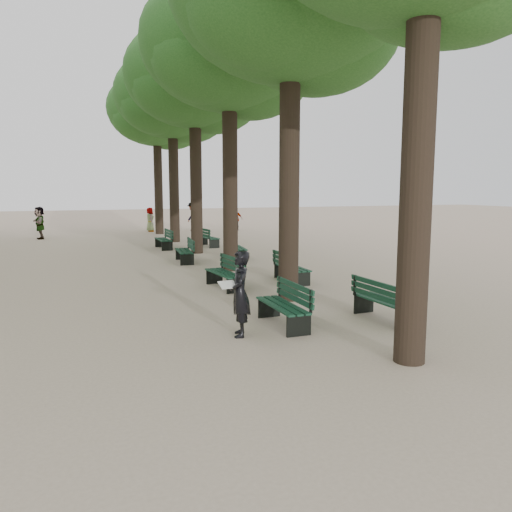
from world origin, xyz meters
name	(u,v)px	position (x,y,z in m)	size (l,w,h in m)	color
ground	(281,338)	(0.00, 0.00, 0.00)	(120.00, 120.00, 0.00)	#C1AB92
tree_central_2	(229,45)	(1.50, 8.00, 7.65)	(6.00, 6.00, 9.95)	#33261C
tree_central_3	(194,76)	(1.50, 13.00, 7.65)	(6.00, 6.00, 9.95)	#33261C
tree_central_4	(172,96)	(1.50, 18.00, 7.65)	(6.00, 6.00, 9.95)	#33261C
tree_central_5	(156,110)	(1.50, 23.00, 7.65)	(6.00, 6.00, 9.95)	#33261C
bench_left_0	(283,314)	(0.37, 0.74, 0.27)	(0.58, 1.80, 0.92)	black
bench_left_1	(224,279)	(0.37, 5.03, 0.27)	(0.76, 1.85, 0.92)	black
bench_left_2	(184,255)	(0.37, 10.45, 0.27)	(0.72, 1.84, 0.92)	black
bench_left_3	(164,243)	(0.37, 15.10, 0.27)	(0.63, 1.82, 0.92)	black
bench_right_0	(385,309)	(2.63, 0.35, 0.27)	(0.64, 1.82, 0.92)	black
bench_right_1	(292,273)	(2.63, 5.28, 0.27)	(0.59, 1.81, 0.92)	black
bench_right_2	(237,252)	(2.63, 10.77, 0.27)	(0.78, 1.85, 0.92)	black
bench_right_3	(208,241)	(2.63, 15.27, 0.27)	(0.77, 1.85, 0.92)	black
man_with_map	(240,294)	(-0.70, 0.39, 0.85)	(0.69, 0.75, 1.71)	black
pedestrian_e	(40,223)	(-5.42, 22.13, 0.92)	(1.71, 0.37, 1.85)	#262628
pedestrian_d	(150,220)	(1.19, 24.83, 0.80)	(0.78, 0.32, 1.60)	#262628
pedestrian_c	(236,219)	(6.90, 23.93, 0.77)	(0.90, 0.31, 1.53)	#262628
pedestrian_b	(192,216)	(4.05, 24.78, 0.97)	(1.25, 0.39, 1.93)	#262628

